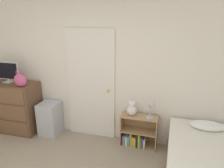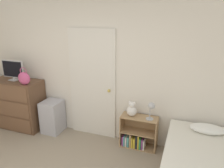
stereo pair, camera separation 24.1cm
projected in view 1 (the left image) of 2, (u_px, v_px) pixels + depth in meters
The scene contains 9 objects.
wall_back at pixel (94, 71), 3.95m from camera, with size 10.00×0.06×2.55m.
door_closed at pixel (91, 85), 3.99m from camera, with size 0.90×0.09×2.03m.
dresser at pixel (13, 106), 4.34m from camera, with size 1.04×0.50×1.00m.
tv at pixel (7, 72), 4.15m from camera, with size 0.49×0.16×0.40m.
handbag at pixel (20, 80), 3.91m from camera, with size 0.25×0.13×0.33m.
storage_bin at pixel (50, 118), 4.24m from camera, with size 0.36×0.39×0.64m.
bookshelf at pixel (137, 134), 3.87m from camera, with size 0.63×0.28×0.58m.
teddy_bear at pixel (132, 109), 3.76m from camera, with size 0.17×0.17×0.27m.
desk_lamp at pixel (151, 106), 3.60m from camera, with size 0.14×0.14×0.31m.
Camera 1 is at (1.37, -1.33, 2.26)m, focal length 35.00 mm.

